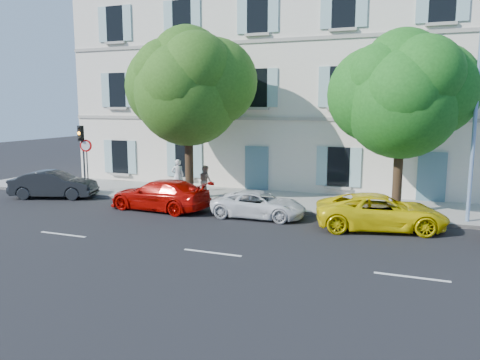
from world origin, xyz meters
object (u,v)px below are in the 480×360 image
at_px(pedestrian_b, 206,181).
at_px(traffic_light, 82,144).
at_px(car_dark_sedan, 54,184).
at_px(tree_left, 188,92).
at_px(car_red_coupe, 160,195).
at_px(road_sign, 86,154).
at_px(street_lamp, 476,111).
at_px(pedestrian_a, 178,176).
at_px(car_yellow_supercar, 381,212).
at_px(tree_right, 402,101).
at_px(car_white_coupe, 259,205).

bearing_deg(pedestrian_b, traffic_light, 51.16).
xyz_separation_m(car_dark_sedan, tree_left, (6.84, 1.79, 4.61)).
xyz_separation_m(car_red_coupe, tree_left, (0.33, 2.28, 4.62)).
height_order(tree_left, road_sign, tree_left).
relative_size(street_lamp, pedestrian_a, 4.32).
height_order(car_yellow_supercar, pedestrian_a, pedestrian_a).
bearing_deg(tree_right, street_lamp, -12.13).
distance_m(car_dark_sedan, car_red_coupe, 6.53).
bearing_deg(car_red_coupe, traffic_light, -102.80).
bearing_deg(car_yellow_supercar, tree_left, 63.16).
relative_size(car_dark_sedan, road_sign, 1.52).
height_order(car_white_coupe, road_sign, road_sign).
distance_m(car_white_coupe, pedestrian_a, 6.41).
height_order(car_red_coupe, pedestrian_a, pedestrian_a).
bearing_deg(pedestrian_b, street_lamp, -144.79).
bearing_deg(car_yellow_supercar, pedestrian_a, 59.18).
xyz_separation_m(car_yellow_supercar, tree_left, (-9.26, 2.21, 4.64)).
relative_size(tree_left, pedestrian_a, 4.56).
distance_m(tree_left, pedestrian_a, 4.59).
bearing_deg(tree_right, car_red_coupe, -166.51).
xyz_separation_m(car_white_coupe, street_lamp, (8.10, 1.61, 3.91)).
relative_size(traffic_light, street_lamp, 0.46).
xyz_separation_m(car_red_coupe, car_white_coupe, (4.65, 0.21, -0.14)).
xyz_separation_m(car_dark_sedan, tree_right, (16.54, 1.92, 4.15)).
bearing_deg(car_white_coupe, pedestrian_b, 51.75).
height_order(car_white_coupe, tree_left, tree_left).
height_order(car_dark_sedan, car_red_coupe, car_dark_sedan).
relative_size(pedestrian_a, pedestrian_b, 1.12).
height_order(car_red_coupe, road_sign, road_sign).
bearing_deg(tree_left, car_red_coupe, -98.22).
xyz_separation_m(car_red_coupe, tree_right, (10.03, 2.41, 4.16)).
bearing_deg(street_lamp, car_red_coupe, -171.85).
distance_m(tree_right, road_sign, 15.72).
distance_m(traffic_light, pedestrian_a, 5.29).
bearing_deg(pedestrian_b, road_sign, 51.22).
bearing_deg(street_lamp, traffic_light, -179.84).
bearing_deg(car_red_coupe, road_sign, -103.86).
bearing_deg(car_white_coupe, traffic_light, 79.40).
height_order(road_sign, street_lamp, street_lamp).
height_order(car_dark_sedan, street_lamp, street_lamp).
bearing_deg(street_lamp, tree_right, 167.87).
bearing_deg(car_yellow_supercar, car_dark_sedan, 75.09).
distance_m(car_yellow_supercar, road_sign, 15.21).
height_order(street_lamp, pedestrian_b, street_lamp).
bearing_deg(road_sign, car_red_coupe, -18.39).
height_order(car_red_coupe, car_white_coupe, car_red_coupe).
bearing_deg(street_lamp, tree_left, 177.90).
relative_size(car_white_coupe, car_yellow_supercar, 0.81).
bearing_deg(tree_right, road_sign, -177.79).
distance_m(car_red_coupe, tree_left, 5.17).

